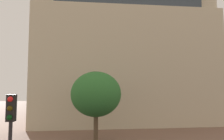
# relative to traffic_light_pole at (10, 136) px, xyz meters

# --- Properties ---
(landmark_building) EXTENTS (23.92, 14.24, 31.34)m
(landmark_building) POSITION_rel_traffic_light_pole_xyz_m (7.28, 23.21, 6.33)
(landmark_building) COLOR beige
(landmark_building) RESTS_ON ground_plane
(traffic_light_pole) EXTENTS (0.28, 0.34, 4.60)m
(traffic_light_pole) POSITION_rel_traffic_light_pole_xyz_m (0.00, 0.00, 0.00)
(traffic_light_pole) COLOR black
(traffic_light_pole) RESTS_ON ground_plane
(tree_curb_far) EXTENTS (4.32, 4.32, 6.19)m
(tree_curb_far) POSITION_rel_traffic_light_pole_xyz_m (3.18, 10.51, 1.01)
(tree_curb_far) COLOR brown
(tree_curb_far) RESTS_ON ground_plane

